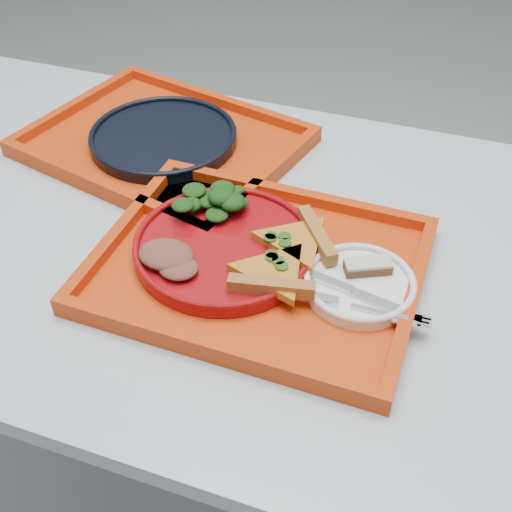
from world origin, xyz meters
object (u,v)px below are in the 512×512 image
object	(u,v)px
tray_main	(258,269)
tray_far	(164,145)
dessert_bar	(368,266)
navy_plate	(164,139)
dinner_plate	(224,248)

from	to	relation	value
tray_main	tray_far	size ratio (longest dim) A/B	1.00
tray_far	dessert_bar	xyz separation A→B (m)	(0.41, -0.22, 0.03)
tray_main	dessert_bar	world-z (taller)	dessert_bar
navy_plate	dinner_plate	bearing A→B (deg)	-48.67
dinner_plate	tray_far	bearing A→B (deg)	131.33
navy_plate	dessert_bar	xyz separation A→B (m)	(0.41, -0.22, 0.01)
tray_far	tray_main	bearing A→B (deg)	-29.59
tray_far	navy_plate	world-z (taller)	navy_plate
tray_main	navy_plate	xyz separation A→B (m)	(-0.27, 0.25, 0.01)
tray_far	dinner_plate	bearing A→B (deg)	-35.07
tray_main	navy_plate	distance (m)	0.36
navy_plate	dessert_bar	size ratio (longest dim) A/B	3.80
tray_far	navy_plate	bearing A→B (deg)	0.00
tray_main	dessert_bar	size ratio (longest dim) A/B	6.57
tray_main	navy_plate	bearing A→B (deg)	138.02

